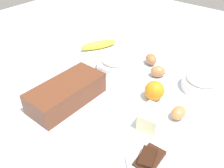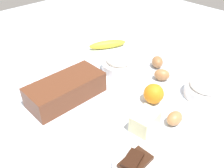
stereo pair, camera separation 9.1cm
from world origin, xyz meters
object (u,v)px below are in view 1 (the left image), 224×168
Objects in this scene: egg_beside_bowl at (158,72)px; chocolate_plate at (149,160)px; orange_fruit at (154,91)px; egg_loose at (151,59)px; sugar_bowl at (202,82)px; loaf_pan at (66,92)px; banana at (99,45)px; flour_bowl at (114,63)px; butter_block at (152,118)px; egg_near_butter at (179,113)px.

egg_beside_bowl is 0.44m from chocolate_plate.
egg_loose is at bearing -144.84° from orange_fruit.
egg_loose is (-0.03, -0.25, -0.01)m from sugar_bowl.
chocolate_plate is (0.03, 0.37, -0.03)m from loaf_pan.
banana is 0.28m from egg_loose.
banana is at bearing -82.55° from egg_loose.
flour_bowl is 0.36m from butter_block.
chocolate_plate is at bearing 4.14° from sugar_bowl.
chocolate_plate is at bearing 27.96° from egg_beside_bowl.
loaf_pan is 0.28m from flour_bowl.
loaf_pan reaches higher than egg_beside_bowl.
banana is at bearing -94.82° from egg_beside_bowl.
sugar_bowl is at bearing -177.73° from egg_near_butter.
sugar_bowl reaches higher than egg_loose.
chocolate_plate is at bearing 53.60° from banana.
flour_bowl is 0.17m from egg_loose.
sugar_bowl is 0.21m from egg_near_butter.
orange_fruit reaches higher than egg_loose.
banana reaches higher than chocolate_plate.
flour_bowl reaches higher than chocolate_plate.
loaf_pan is at bearing -72.80° from butter_block.
sugar_bowl reaches higher than egg_near_butter.
sugar_bowl is 2.31× the size of egg_loose.
loaf_pan is at bearing -62.98° from egg_near_butter.
orange_fruit is at bearing -150.77° from chocolate_plate.
sugar_bowl is at bearing 100.60° from egg_beside_bowl.
egg_loose is at bearing -97.77° from sugar_bowl.
loaf_pan reaches higher than orange_fruit.
banana is at bearing -111.46° from orange_fruit.
flour_bowl is at bearing -68.47° from egg_beside_bowl.
sugar_bowl is (-0.39, 0.34, -0.01)m from loaf_pan.
sugar_bowl reaches higher than banana.
loaf_pan reaches higher than egg_near_butter.
egg_loose is at bearing -148.00° from chocolate_plate.
butter_block is (-0.09, 0.30, -0.01)m from loaf_pan.
sugar_bowl is 2.50× the size of egg_near_butter.
loaf_pan is 0.31m from butter_block.
butter_block is at bearing 26.75° from egg_beside_bowl.
sugar_bowl is at bearing 106.25° from flour_bowl.
egg_near_butter is at bearing -174.05° from chocolate_plate.
butter_block reaches higher than banana.
flour_bowl is 2.31× the size of egg_loose.
banana is 3.12× the size of egg_near_butter.
butter_block reaches higher than chocolate_plate.
loaf_pan is 2.15× the size of chocolate_plate.
flour_bowl is at bearing -129.67° from chocolate_plate.
flour_bowl is 2.08× the size of orange_fruit.
butter_block is (0.29, 0.49, 0.01)m from banana.
butter_block is 1.37× the size of egg_loose.
chocolate_plate is (0.42, 0.57, -0.01)m from banana.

